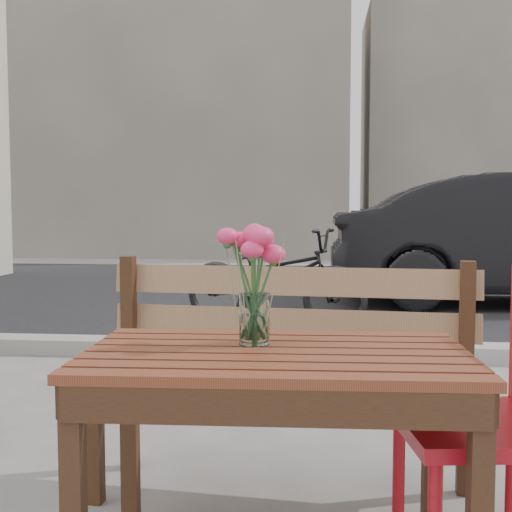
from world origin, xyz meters
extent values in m
cube|color=black|center=(0.00, 7.00, 0.00)|extent=(30.00, 8.00, 0.00)
cube|color=#9B9691|center=(0.00, 3.00, 0.06)|extent=(30.00, 0.25, 0.12)
cube|color=slate|center=(-3.00, 14.00, 4.00)|extent=(8.00, 3.00, 8.00)
cube|color=slate|center=(5.00, 15.00, 3.00)|extent=(7.00, 3.00, 6.00)
cube|color=#5E2E18|center=(0.16, 0.13, 0.67)|extent=(1.13, 0.68, 0.03)
cube|color=#321D10|center=(-0.34, -0.16, 0.33)|extent=(0.06, 0.06, 0.66)
cube|color=#321D10|center=(-0.36, 0.39, 0.33)|extent=(0.06, 0.06, 0.66)
cube|color=#321D10|center=(0.66, 0.42, 0.33)|extent=(0.06, 0.06, 0.66)
cube|color=#9B7050|center=(0.15, 0.65, 0.47)|extent=(1.52, 0.55, 0.03)
cube|color=#9B7050|center=(0.17, 0.87, 0.72)|extent=(1.48, 0.18, 0.40)
cube|color=#321D10|center=(-0.54, 0.55, 0.24)|extent=(0.06, 0.06, 0.49)
cube|color=#321D10|center=(0.81, 0.41, 0.24)|extent=(0.06, 0.06, 0.49)
cube|color=#321D10|center=(-0.51, 0.88, 0.45)|extent=(0.06, 0.06, 0.90)
cube|color=#321D10|center=(0.84, 0.75, 0.45)|extent=(0.06, 0.06, 0.90)
cube|color=#B1131D|center=(0.75, 0.17, 0.47)|extent=(0.51, 0.51, 0.04)
cylinder|color=#B1131D|center=(0.54, 0.33, 0.22)|extent=(0.04, 0.04, 0.44)
cylinder|color=#B1131D|center=(0.90, 0.37, 0.22)|extent=(0.04, 0.04, 0.44)
cylinder|color=white|center=(0.09, 0.21, 0.76)|extent=(0.09, 0.09, 0.15)
cylinder|color=#336B35|center=(0.09, 0.21, 0.84)|extent=(0.06, 0.06, 0.31)
imported|color=black|center=(-0.12, 4.22, 0.47)|extent=(1.88, 1.10, 0.93)
camera|label=1|loc=(0.27, -1.71, 1.09)|focal=45.00mm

